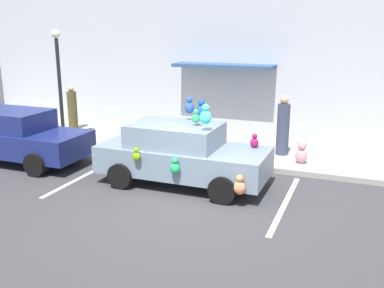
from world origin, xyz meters
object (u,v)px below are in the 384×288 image
plush_covered_car (181,153)px  street_lamp_post (59,73)px  teddy_bear_on_sidewalk (302,153)px  pedestrian_near_shopfront (72,109)px  pedestrian_walking_past (283,127)px  parked_sedan_behind (16,136)px

plush_covered_car → street_lamp_post: street_lamp_post is taller
teddy_bear_on_sidewalk → pedestrian_near_shopfront: (-8.57, 1.19, 0.47)m
pedestrian_walking_past → pedestrian_near_shopfront: bearing=176.5°
parked_sedan_behind → teddy_bear_on_sidewalk: size_ratio=6.80×
street_lamp_post → pedestrian_near_shopfront: 2.17m
teddy_bear_on_sidewalk → pedestrian_walking_past: 1.12m
pedestrian_near_shopfront → pedestrian_walking_past: size_ratio=0.92×
parked_sedan_behind → teddy_bear_on_sidewalk: parked_sedan_behind is taller
plush_covered_car → teddy_bear_on_sidewalk: size_ratio=6.81×
teddy_bear_on_sidewalk → street_lamp_post: size_ratio=0.17×
plush_covered_car → street_lamp_post: bearing=157.7°
pedestrian_walking_past → parked_sedan_behind: bearing=-156.1°
street_lamp_post → parked_sedan_behind: bearing=-88.2°
teddy_bear_on_sidewalk → pedestrian_walking_past: (-0.68, 0.71, 0.54)m
plush_covered_car → pedestrian_near_shopfront: bearing=148.7°
plush_covered_car → teddy_bear_on_sidewalk: bearing=42.4°
parked_sedan_behind → pedestrian_walking_past: pedestrian_walking_past is taller
street_lamp_post → pedestrian_walking_past: size_ratio=2.04×
parked_sedan_behind → pedestrian_near_shopfront: (-0.72, 3.67, 0.12)m
parked_sedan_behind → pedestrian_near_shopfront: 3.74m
teddy_bear_on_sidewalk → street_lamp_post: (-7.92, -0.25, 1.96)m
pedestrian_walking_past → teddy_bear_on_sidewalk: bearing=-46.4°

